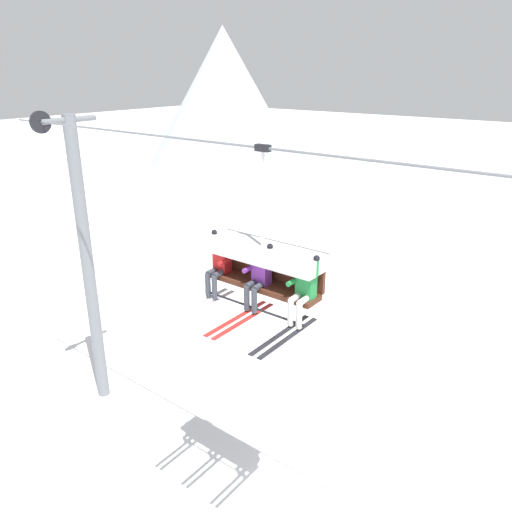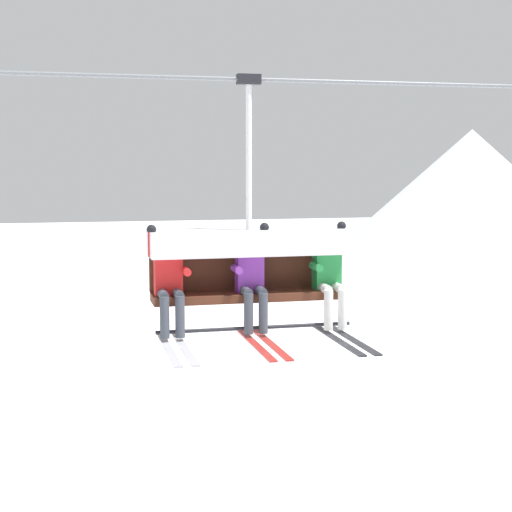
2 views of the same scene
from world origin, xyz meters
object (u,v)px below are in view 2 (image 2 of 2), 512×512
(skier_red, at_px, (169,281))
(skier_green, at_px, (330,276))
(chairlift_chair, at_px, (248,253))
(skier_purple, at_px, (252,278))

(skier_red, height_order, skier_green, same)
(chairlift_chair, distance_m, skier_green, 1.05)
(chairlift_chair, height_order, skier_green, chairlift_chair)
(skier_red, bearing_deg, skier_green, 0.00)
(chairlift_chair, relative_size, skier_red, 1.76)
(skier_purple, xyz_separation_m, skier_green, (0.98, 0.00, 0.00))
(skier_purple, distance_m, skier_green, 0.98)
(skier_red, distance_m, skier_purple, 0.99)
(chairlift_chair, xyz_separation_m, skier_green, (0.98, -0.21, -0.28))
(skier_purple, bearing_deg, skier_green, 0.00)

